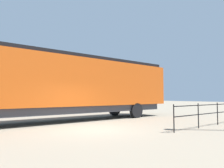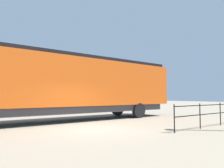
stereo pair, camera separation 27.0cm
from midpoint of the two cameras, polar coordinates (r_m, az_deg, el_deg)
ground_plane at (r=10.53m, az=-4.08°, el=-12.09°), size 120.00×120.00×0.00m
locomotive at (r=14.12m, az=-10.55°, el=-0.13°), size 2.84×17.38×4.27m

